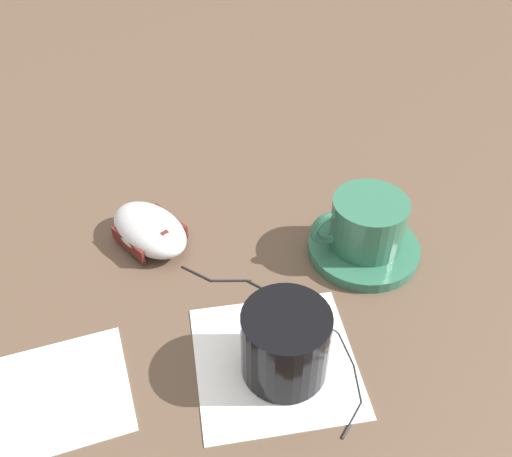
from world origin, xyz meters
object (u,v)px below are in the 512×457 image
Objects in this scene: computer_mouse at (150,230)px; drinking_glass at (285,343)px; saucer at (363,249)px; coffee_cup at (366,222)px.

drinking_glass is at bearing 44.50° from computer_mouse.
computer_mouse is 0.24m from drinking_glass.
saucer is at bearing 89.78° from computer_mouse.
drinking_glass is (0.17, 0.17, 0.02)m from computer_mouse.
coffee_cup is 0.86× the size of computer_mouse.
coffee_cup is 0.19m from drinking_glass.
drinking_glass reaches higher than saucer.
drinking_glass is at bearing -26.62° from coffee_cup.
drinking_glass is at bearing -27.47° from saucer.
coffee_cup is at bearing 153.38° from drinking_glass.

